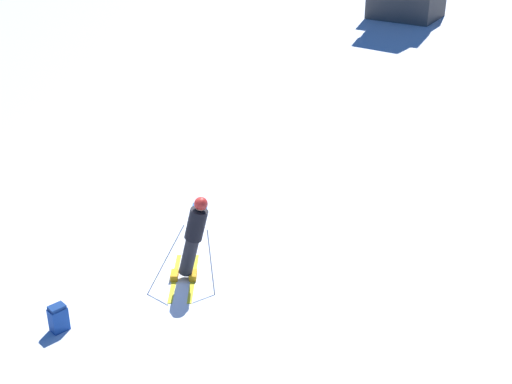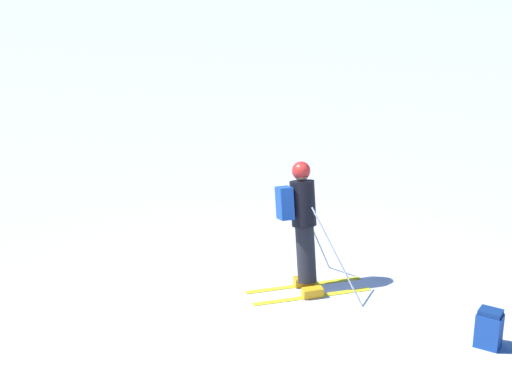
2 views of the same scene
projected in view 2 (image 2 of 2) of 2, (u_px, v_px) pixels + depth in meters
name	position (u px, v px, depth m)	size (l,w,h in m)	color
ground_plane	(298.00, 314.00, 11.21)	(300.00, 300.00, 0.00)	white
skier	(302.00, 219.00, 11.67)	(1.46, 1.68, 1.80)	yellow
spare_backpack	(489.00, 329.00, 10.35)	(0.30, 0.35, 0.50)	#194293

